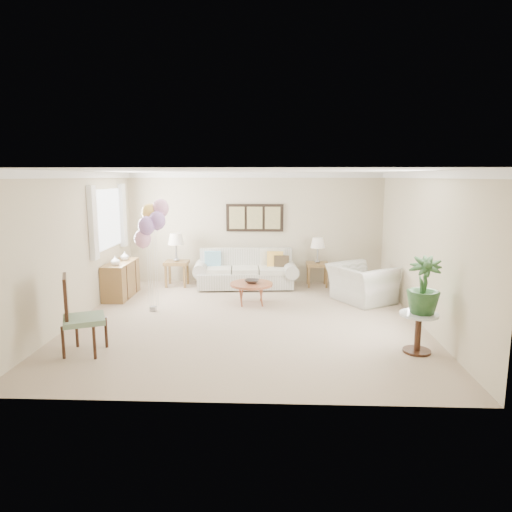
# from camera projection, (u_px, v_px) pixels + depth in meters

# --- Properties ---
(ground_plane) EXTENTS (6.00, 6.00, 0.00)m
(ground_plane) POSITION_uv_depth(u_px,v_px,m) (247.00, 320.00, 8.07)
(ground_plane) COLOR tan
(room_shell) EXTENTS (6.04, 6.04, 2.60)m
(room_shell) POSITION_uv_depth(u_px,v_px,m) (241.00, 228.00, 7.89)
(room_shell) COLOR beige
(room_shell) RESTS_ON ground
(wall_art_triptych) EXTENTS (1.35, 0.06, 0.65)m
(wall_art_triptych) POSITION_uv_depth(u_px,v_px,m) (255.00, 218.00, 10.72)
(wall_art_triptych) COLOR black
(wall_art_triptych) RESTS_ON ground
(sofa) EXTENTS (2.41, 1.05, 0.87)m
(sofa) POSITION_uv_depth(u_px,v_px,m) (246.00, 273.00, 10.43)
(sofa) COLOR beige
(sofa) RESTS_ON ground
(end_table_left) EXTENTS (0.54, 0.49, 0.58)m
(end_table_left) POSITION_uv_depth(u_px,v_px,m) (177.00, 265.00, 10.53)
(end_table_left) COLOR olive
(end_table_left) RESTS_ON ground
(end_table_right) EXTENTS (0.50, 0.46, 0.55)m
(end_table_right) POSITION_uv_depth(u_px,v_px,m) (317.00, 266.00, 10.52)
(end_table_right) COLOR olive
(end_table_right) RESTS_ON ground
(lamp_left) EXTENTS (0.37, 0.37, 0.65)m
(lamp_left) POSITION_uv_depth(u_px,v_px,m) (176.00, 240.00, 10.43)
(lamp_left) COLOR gray
(lamp_left) RESTS_ON end_table_left
(lamp_right) EXTENTS (0.33, 0.33, 0.59)m
(lamp_right) POSITION_uv_depth(u_px,v_px,m) (318.00, 244.00, 10.43)
(lamp_right) COLOR gray
(lamp_right) RESTS_ON end_table_right
(coffee_table) EXTENTS (0.85, 0.85, 0.43)m
(coffee_table) POSITION_uv_depth(u_px,v_px,m) (251.00, 285.00, 9.03)
(coffee_table) COLOR brown
(coffee_table) RESTS_ON ground
(decor_bowl) EXTENTS (0.33, 0.33, 0.07)m
(decor_bowl) POSITION_uv_depth(u_px,v_px,m) (252.00, 281.00, 9.02)
(decor_bowl) COLOR #2D2825
(decor_bowl) RESTS_ON coffee_table
(armchair) EXTENTS (1.46, 1.51, 0.75)m
(armchair) POSITION_uv_depth(u_px,v_px,m) (361.00, 283.00, 9.21)
(armchair) COLOR beige
(armchair) RESTS_ON ground
(side_table) EXTENTS (0.54, 0.54, 0.59)m
(side_table) POSITION_uv_depth(u_px,v_px,m) (418.00, 323.00, 6.52)
(side_table) COLOR silver
(side_table) RESTS_ON ground
(potted_plant) EXTENTS (0.56, 0.56, 0.82)m
(potted_plant) POSITION_uv_depth(u_px,v_px,m) (424.00, 285.00, 6.42)
(potted_plant) COLOR #1E461C
(potted_plant) RESTS_ON side_table
(accent_chair) EXTENTS (0.74, 0.73, 1.13)m
(accent_chair) POSITION_uv_depth(u_px,v_px,m) (78.00, 313.00, 6.48)
(accent_chair) COLOR gray
(accent_chair) RESTS_ON ground
(credenza) EXTENTS (0.46, 1.20, 0.74)m
(credenza) POSITION_uv_depth(u_px,v_px,m) (121.00, 279.00, 9.60)
(credenza) COLOR olive
(credenza) RESTS_ON ground
(vase_white) EXTENTS (0.19, 0.19, 0.19)m
(vase_white) POSITION_uv_depth(u_px,v_px,m) (115.00, 261.00, 9.18)
(vase_white) COLOR white
(vase_white) RESTS_ON credenza
(vase_sage) EXTENTS (0.22, 0.22, 0.18)m
(vase_sage) POSITION_uv_depth(u_px,v_px,m) (125.00, 256.00, 9.75)
(vase_sage) COLOR silver
(vase_sage) RESTS_ON credenza
(balloon_cluster) EXTENTS (0.60, 0.56, 2.11)m
(balloon_cluster) POSITION_uv_depth(u_px,v_px,m) (151.00, 222.00, 8.30)
(balloon_cluster) COLOR gray
(balloon_cluster) RESTS_ON ground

